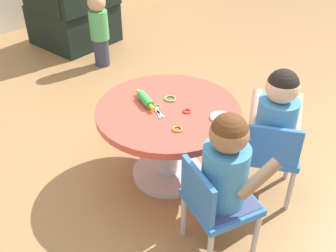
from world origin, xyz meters
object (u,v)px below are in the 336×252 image
Objects in this scene: child_chair_right at (271,152)px; armchair_dark at (76,14)px; child_chair_left at (215,203)px; craft_scissors at (156,110)px; seated_child_right at (277,114)px; toddler_standing at (99,28)px; craft_table at (168,127)px; seated_child_left at (227,164)px; rolling_pin at (145,100)px.

armchair_dark reaches higher than child_chair_right.
child_chair_left reaches higher than craft_scissors.
child_chair_left is at bearing -173.99° from seated_child_right.
craft_table is at bearing -112.03° from toddler_standing.
child_chair_right is 3.76× the size of craft_scissors.
seated_child_right is at bearing -56.48° from craft_table.
armchair_dark is (0.94, 2.70, -0.22)m from seated_child_left.
craft_table is at bearing -109.55° from armchair_dark.
craft_scissors is (-0.82, -2.12, 0.18)m from armchair_dark.
seated_child_left reaches higher than rolling_pin.
seated_child_right is 3.58× the size of craft_scissors.
child_chair_right is 0.63× the size of armchair_dark.
seated_child_left is at bearing -107.78° from craft_table.
rolling_pin is (0.12, 0.68, -0.02)m from seated_child_left.
rolling_pin is (-0.38, 0.61, -0.02)m from seated_child_right.
craft_table is at bearing 68.32° from child_chair_left.
seated_child_left is 0.52m from child_chair_right.
child_chair_right is 0.67m from craft_scissors.
seated_child_left is 0.76× the size of toddler_standing.
armchair_dark is (0.47, 2.66, 0.00)m from child_chair_right.
rolling_pin reaches higher than child_chair_right.
seated_child_left is 0.60m from craft_scissors.
seated_child_left is at bearing -101.23° from craft_scissors.
child_chair_right is at bearing -56.92° from craft_scissors.
seated_child_left is 1.00× the size of seated_child_right.
child_chair_right is 1.05× the size of seated_child_right.
armchair_dark is at bearing 80.54° from seated_child_right.
craft_table is 0.15m from craft_scissors.
seated_child_right reaches higher than craft_scissors.
armchair_dark reaches higher than craft_table.
child_chair_left is at bearing -105.04° from craft_scissors.
toddler_standing reaches higher than craft_scissors.
seated_child_right reaches higher than rolling_pin.
craft_table is 0.21m from rolling_pin.
toddler_standing is 1.67m from craft_scissors.
child_chair_right is at bearing -146.99° from seated_child_right.
toddler_standing is at bearing 80.72° from child_chair_right.
toddler_standing is at bearing 67.97° from craft_table.
craft_scissors is at bearing -111.28° from armchair_dark.
toddler_standing is (0.63, 1.55, 0.00)m from craft_table.
craft_scissors is (-0.00, -0.09, -0.02)m from rolling_pin.
child_chair_left is 0.62m from craft_scissors.
child_chair_left is 1.05× the size of seated_child_right.
craft_table is at bearing -64.79° from rolling_pin.
child_chair_right is at bearing 5.81° from seated_child_left.
craft_table is at bearing 72.22° from seated_child_left.
armchair_dark is 1.26× the size of toddler_standing.
seated_child_right reaches higher than child_chair_left.
seated_child_right reaches higher than toddler_standing.
rolling_pin is at bearing 115.21° from craft_table.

